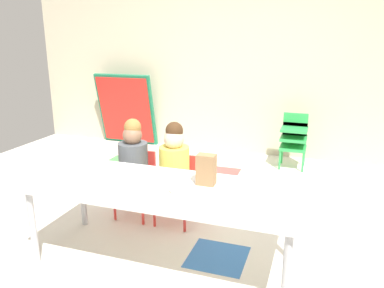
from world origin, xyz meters
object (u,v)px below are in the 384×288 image
(seated_child_middle_seat, at_px, (175,164))
(paper_plate_near_edge, at_px, (178,192))
(donut_powdered_on_plate, at_px, (178,190))
(seated_child_near_camera, at_px, (134,159))
(craft_table, at_px, (163,192))
(kid_chair_green_stack, at_px, (294,137))
(folded_activity_table, at_px, (126,110))
(paper_bag_brown, at_px, (206,170))

(seated_child_middle_seat, bearing_deg, paper_plate_near_edge, -66.70)
(donut_powdered_on_plate, bearing_deg, seated_child_middle_seat, 113.30)
(donut_powdered_on_plate, bearing_deg, seated_child_near_camera, 135.23)
(paper_plate_near_edge, bearing_deg, craft_table, 150.92)
(donut_powdered_on_plate, bearing_deg, paper_plate_near_edge, 0.00)
(paper_plate_near_edge, bearing_deg, seated_child_middle_seat, 113.30)
(kid_chair_green_stack, xyz_separation_m, folded_activity_table, (-2.51, 0.26, 0.14))
(paper_plate_near_edge, bearing_deg, donut_powdered_on_plate, 0.00)
(seated_child_near_camera, xyz_separation_m, paper_plate_near_edge, (0.68, -0.68, 0.05))
(craft_table, bearing_deg, seated_child_middle_seat, 103.81)
(craft_table, bearing_deg, donut_powdered_on_plate, -29.08)
(donut_powdered_on_plate, bearing_deg, craft_table, 150.92)
(paper_bag_brown, bearing_deg, seated_child_middle_seat, 132.18)
(craft_table, relative_size, paper_plate_near_edge, 10.87)
(folded_activity_table, height_order, donut_powdered_on_plate, folded_activity_table)
(craft_table, distance_m, seated_child_near_camera, 0.80)
(craft_table, relative_size, seated_child_middle_seat, 2.13)
(seated_child_near_camera, xyz_separation_m, kid_chair_green_stack, (1.25, 1.91, -0.16))
(seated_child_near_camera, distance_m, paper_bag_brown, 0.96)
(kid_chair_green_stack, bearing_deg, donut_powdered_on_plate, -102.38)
(donut_powdered_on_plate, bearing_deg, paper_bag_brown, 57.31)
(seated_child_middle_seat, distance_m, donut_powdered_on_plate, 0.74)
(seated_child_near_camera, height_order, seated_child_middle_seat, same)
(kid_chair_green_stack, bearing_deg, paper_plate_near_edge, -102.38)
(seated_child_middle_seat, distance_m, kid_chair_green_stack, 2.10)
(craft_table, distance_m, folded_activity_table, 3.30)
(seated_child_middle_seat, bearing_deg, craft_table, -76.19)
(seated_child_near_camera, bearing_deg, folded_activity_table, 120.13)
(folded_activity_table, height_order, paper_plate_near_edge, folded_activity_table)
(folded_activity_table, xyz_separation_m, paper_plate_near_edge, (1.94, -2.85, 0.07))
(craft_table, xyz_separation_m, folded_activity_table, (-1.80, 2.76, -0.02))
(paper_bag_brown, bearing_deg, seated_child_near_camera, 150.10)
(paper_bag_brown, xyz_separation_m, paper_plate_near_edge, (-0.13, -0.21, -0.11))
(kid_chair_green_stack, relative_size, paper_plate_near_edge, 3.78)
(kid_chair_green_stack, height_order, paper_plate_near_edge, kid_chair_green_stack)
(seated_child_middle_seat, bearing_deg, kid_chair_green_stack, 65.76)
(seated_child_middle_seat, height_order, kid_chair_green_stack, seated_child_middle_seat)
(paper_bag_brown, bearing_deg, donut_powdered_on_plate, -122.69)
(folded_activity_table, bearing_deg, paper_plate_near_edge, -55.70)
(kid_chair_green_stack, distance_m, donut_powdered_on_plate, 2.66)
(kid_chair_green_stack, bearing_deg, paper_bag_brown, -100.35)
(folded_activity_table, bearing_deg, seated_child_near_camera, -59.87)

